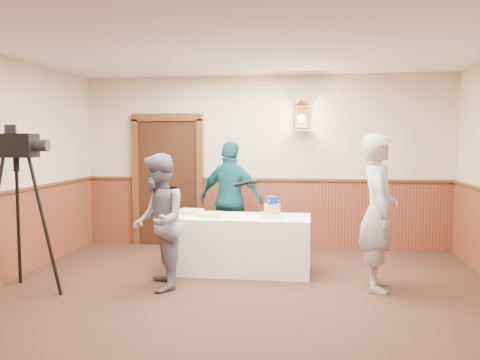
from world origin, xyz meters
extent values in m
plane|color=black|center=(0.00, 0.00, 0.00)|extent=(7.00, 7.00, 0.00)
cube|color=beige|center=(0.00, 3.50, 1.40)|extent=(6.00, 0.02, 2.80)
cube|color=beige|center=(0.00, -3.50, 1.40)|extent=(6.00, 0.02, 2.80)
cube|color=white|center=(0.00, 0.00, 2.80)|extent=(6.00, 7.00, 0.02)
cube|color=maroon|center=(0.00, 3.48, 0.55)|extent=(5.98, 0.04, 1.10)
cube|color=#542E16|center=(0.00, 3.46, 1.12)|extent=(5.98, 0.07, 0.04)
cube|color=black|center=(-1.60, 3.45, 1.05)|extent=(1.00, 0.06, 2.10)
cube|color=white|center=(-0.15, 1.90, 0.38)|extent=(1.80, 0.80, 0.75)
cube|color=#F7E8B8|center=(0.26, 1.87, 0.78)|extent=(0.32, 0.32, 0.05)
cylinder|color=red|center=(0.26, 1.87, 0.87)|extent=(0.21, 0.21, 0.12)
cylinder|color=navy|center=(0.26, 1.87, 0.98)|extent=(0.15, 0.15, 0.10)
cube|color=#D2CF7D|center=(-0.55, 1.77, 0.78)|extent=(0.33, 0.26, 0.06)
cube|color=#AAECA6|center=(-0.87, 1.98, 0.78)|extent=(0.33, 0.28, 0.07)
imported|color=slate|center=(-1.02, 0.99, 0.80)|extent=(0.82, 0.93, 1.61)
cylinder|color=black|center=(-0.03, 1.18, 1.25)|extent=(0.23, 0.08, 0.09)
sphere|color=black|center=(0.09, 1.20, 1.28)|extent=(0.08, 0.08, 0.08)
imported|color=#9F9EA4|center=(1.54, 1.33, 0.92)|extent=(0.45, 0.67, 1.84)
imported|color=#0F474E|center=(-0.42, 2.73, 0.87)|extent=(1.10, 0.72, 1.74)
cube|color=black|center=(-2.54, 0.59, 1.70)|extent=(0.46, 0.26, 0.27)
cylinder|color=black|center=(-2.25, 0.59, 1.70)|extent=(0.18, 0.14, 0.13)
camera|label=1|loc=(0.75, -4.73, 1.77)|focal=38.00mm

